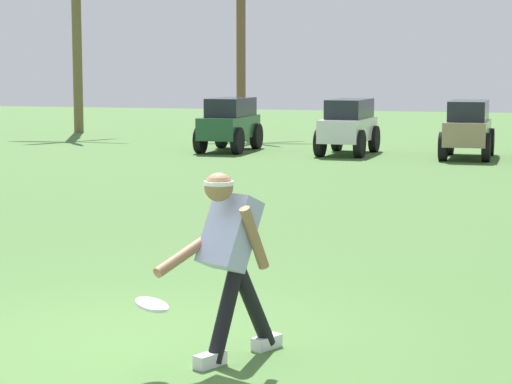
% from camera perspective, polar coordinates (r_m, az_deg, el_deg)
% --- Properties ---
extents(ground_plane, '(80.00, 80.00, 0.00)m').
position_cam_1_polar(ground_plane, '(7.88, -7.58, -8.83)').
color(ground_plane, '#40662F').
extents(frisbee_thrower, '(0.74, 0.96, 1.41)m').
position_cam_1_polar(frisbee_thrower, '(7.33, -1.48, -3.61)').
color(frisbee_thrower, black).
rests_on(frisbee_thrower, ground_plane).
extents(frisbee_in_flight, '(0.26, 0.26, 0.09)m').
position_cam_1_polar(frisbee_in_flight, '(7.13, -5.98, -6.43)').
color(frisbee_in_flight, white).
extents(parked_car_slot_a, '(1.14, 2.40, 1.34)m').
position_cam_1_polar(parked_car_slot_a, '(25.37, -1.51, 4.00)').
color(parked_car_slot_a, '#235133').
rests_on(parked_car_slot_a, ground_plane).
extents(parked_car_slot_b, '(1.23, 2.43, 1.34)m').
position_cam_1_polar(parked_car_slot_b, '(24.54, 5.31, 3.85)').
color(parked_car_slot_b, silver).
rests_on(parked_car_slot_b, ground_plane).
extents(parked_car_slot_c, '(1.15, 2.41, 1.34)m').
position_cam_1_polar(parked_car_slot_c, '(23.95, 12.01, 3.64)').
color(parked_car_slot_c, '#998466').
rests_on(parked_car_slot_c, ground_plane).
extents(palm_tree_far_left, '(3.77, 3.32, 6.60)m').
position_cam_1_polar(palm_tree_far_left, '(32.80, -10.21, 10.39)').
color(palm_tree_far_left, brown).
rests_on(palm_tree_far_left, ground_plane).
extents(palm_tree_left_of_centre, '(3.42, 3.37, 5.49)m').
position_cam_1_polar(palm_tree_left_of_centre, '(31.06, -0.79, 9.82)').
color(palm_tree_left_of_centre, brown).
rests_on(palm_tree_left_of_centre, ground_plane).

